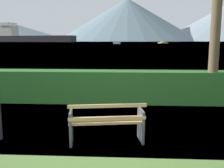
{
  "coord_description": "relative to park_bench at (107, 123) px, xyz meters",
  "views": [
    {
      "loc": [
        0.41,
        -5.16,
        2.07
      ],
      "look_at": [
        0.0,
        2.02,
        0.87
      ],
      "focal_mm": 42.17,
      "sensor_mm": 36.0,
      "label": 1
    }
  ],
  "objects": [
    {
      "name": "park_bench",
      "position": [
        0.0,
        0.0,
        0.0
      ],
      "size": [
        1.58,
        0.79,
        0.87
      ],
      "color": "tan",
      "rests_on": "ground_plane"
    },
    {
      "name": "water_surface",
      "position": [
        -0.01,
        309.31,
        -0.42
      ],
      "size": [
        620.0,
        620.0,
        0.0
      ],
      "primitive_type": "plane",
      "color": "#7A99A8",
      "rests_on": "ground_plane"
    },
    {
      "name": "hedge_row",
      "position": [
        -0.01,
        3.57,
        0.11
      ],
      "size": [
        10.98,
        0.82,
        1.06
      ],
      "primitive_type": "cube",
      "color": "#2D6B28",
      "rests_on": "ground_plane"
    },
    {
      "name": "tender_far",
      "position": [
        -5.48,
        142.99,
        0.23
      ],
      "size": [
        4.09,
        1.46,
        1.79
      ],
      "color": "silver",
      "rests_on": "water_surface"
    },
    {
      "name": "distant_hills",
      "position": [
        42.63,
        541.16,
        36.94
      ],
      "size": [
        748.55,
        300.72,
        82.92
      ],
      "color": "slate",
      "rests_on": "ground_plane"
    },
    {
      "name": "cargo_ship_large",
      "position": [
        -120.91,
        311.13,
        5.99
      ],
      "size": [
        106.59,
        38.01,
        22.91
      ],
      "color": "#232328",
      "rests_on": "water_surface"
    },
    {
      "name": "ground_plane",
      "position": [
        -0.01,
        0.06,
        -0.42
      ],
      "size": [
        1400.0,
        1400.0,
        0.0
      ],
      "primitive_type": "plane",
      "color": "#567A38"
    },
    {
      "name": "sailboat_mid",
      "position": [
        24.07,
        173.47,
        0.0
      ],
      "size": [
        7.04,
        6.69,
        1.12
      ],
      "color": "gold",
      "rests_on": "water_surface"
    }
  ]
}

